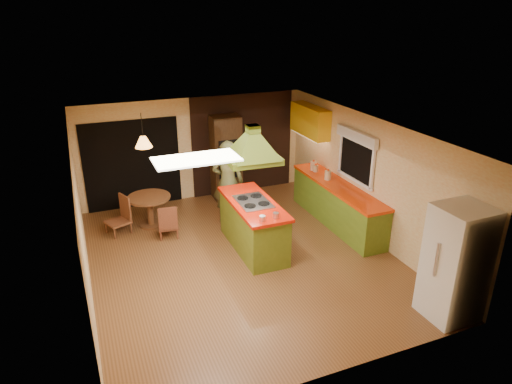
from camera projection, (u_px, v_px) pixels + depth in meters
name	position (u px, v px, depth m)	size (l,w,h in m)	color
ground	(242.00, 257.00, 8.77)	(6.50, 6.50, 0.00)	brown
room_walls	(241.00, 197.00, 8.29)	(5.50, 6.50, 6.50)	beige
ceiling_plane	(240.00, 130.00, 7.82)	(6.50, 6.50, 0.00)	silver
brick_panel	(243.00, 144.00, 11.49)	(2.64, 0.03, 2.50)	#381E14
nook_opening	(133.00, 165.00, 10.61)	(2.20, 0.03, 2.10)	black
right_counter	(337.00, 204.00, 9.96)	(0.62, 3.05, 0.92)	olive
upper_cabinets	(310.00, 121.00, 10.81)	(0.34, 1.40, 0.70)	yellow
window_right	(357.00, 148.00, 9.38)	(0.12, 1.35, 1.06)	black
fluor_panel	(196.00, 159.00, 6.41)	(1.20, 0.60, 0.03)	white
kitchen_island	(253.00, 225.00, 8.92)	(0.82, 2.01, 1.01)	olive
range_hood	(253.00, 139.00, 8.26)	(1.01, 0.75, 0.79)	#5B701C
man	(228.00, 182.00, 9.90)	(0.68, 0.45, 1.87)	brown
refrigerator	(456.00, 263.00, 6.81)	(0.75, 0.71, 1.84)	white
wall_oven	(226.00, 158.00, 11.14)	(0.70, 0.62, 2.07)	#422915
dining_table	(150.00, 205.00, 9.85)	(0.92, 0.92, 0.69)	brown
chair_left	(117.00, 216.00, 9.55)	(0.44, 0.44, 0.81)	brown
chair_near	(168.00, 220.00, 9.43)	(0.40, 0.40, 0.73)	brown
pendant_lamp	(143.00, 142.00, 9.31)	(0.35, 0.35, 0.23)	#FF9E3F
canister_large	(313.00, 166.00, 10.60)	(0.14, 0.14, 0.21)	beige
canister_medium	(328.00, 175.00, 10.04)	(0.14, 0.14, 0.20)	beige
canister_small	(316.00, 168.00, 10.52)	(0.11, 0.11, 0.15)	beige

